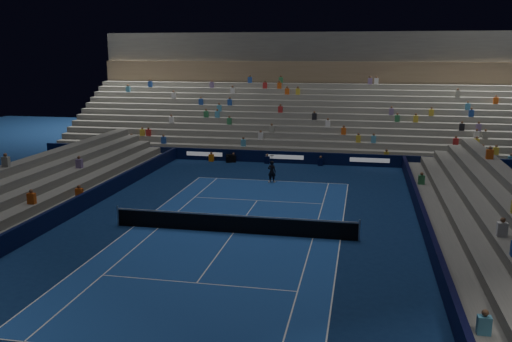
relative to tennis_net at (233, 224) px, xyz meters
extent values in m
plane|color=#0C214C|center=(0.00, 0.00, -0.50)|extent=(90.00, 90.00, 0.00)
cube|color=#1A4394|center=(0.00, 0.00, -0.50)|extent=(10.97, 23.77, 0.01)
cube|color=black|center=(0.00, 18.50, 0.00)|extent=(44.00, 0.25, 1.00)
cube|color=black|center=(9.70, 0.00, 0.00)|extent=(0.25, 37.00, 1.00)
cube|color=black|center=(-9.70, 0.00, 0.00)|extent=(0.25, 37.00, 1.00)
cube|color=gray|center=(0.00, 19.50, -0.25)|extent=(44.00, 1.00, 0.50)
cube|color=gray|center=(0.00, 20.50, 0.00)|extent=(44.00, 1.00, 1.00)
cube|color=gray|center=(0.00, 21.50, 0.25)|extent=(44.00, 1.00, 1.50)
cube|color=gray|center=(0.00, 22.50, 0.50)|extent=(44.00, 1.00, 2.00)
cube|color=gray|center=(0.00, 23.50, 0.75)|extent=(44.00, 1.00, 2.50)
cube|color=gray|center=(0.00, 24.50, 1.00)|extent=(44.00, 1.00, 3.00)
cube|color=gray|center=(0.00, 25.50, 1.25)|extent=(44.00, 1.00, 3.50)
cube|color=gray|center=(0.00, 26.50, 1.50)|extent=(44.00, 1.00, 4.00)
cube|color=gray|center=(0.00, 27.50, 1.75)|extent=(44.00, 1.00, 4.50)
cube|color=gray|center=(0.00, 28.50, 2.00)|extent=(44.00, 1.00, 5.00)
cube|color=gray|center=(0.00, 29.50, 2.25)|extent=(44.00, 1.00, 5.50)
cube|color=gray|center=(0.00, 30.50, 2.50)|extent=(44.00, 1.00, 6.00)
cube|color=#7B664C|center=(0.00, 31.60, 6.60)|extent=(44.00, 0.60, 2.20)
cube|color=#4C4C49|center=(0.00, 33.00, 9.20)|extent=(44.00, 2.40, 3.00)
cube|color=slate|center=(10.50, 0.00, -0.25)|extent=(1.00, 37.00, 0.50)
cube|color=slate|center=(11.50, 0.00, 0.00)|extent=(1.00, 37.00, 1.00)
cube|color=slate|center=(12.50, 0.00, 0.25)|extent=(1.00, 37.00, 1.50)
cube|color=slate|center=(-10.50, 0.00, -0.25)|extent=(1.00, 37.00, 0.50)
cube|color=slate|center=(-11.50, 0.00, 0.00)|extent=(1.00, 37.00, 1.00)
cube|color=slate|center=(-12.50, 0.00, 0.25)|extent=(1.00, 37.00, 1.50)
cube|color=slate|center=(-13.50, 0.00, 0.50)|extent=(1.00, 37.00, 2.00)
cylinder|color=#B2B2B7|center=(-6.40, 0.00, 0.05)|extent=(0.10, 0.10, 1.10)
cylinder|color=#B2B2B7|center=(6.40, 0.00, 0.05)|extent=(0.10, 0.10, 1.10)
cube|color=black|center=(0.00, 0.00, -0.05)|extent=(12.80, 0.03, 0.90)
cube|color=white|center=(0.00, 0.00, 0.44)|extent=(12.80, 0.04, 0.08)
imported|color=black|center=(0.09, 11.40, 0.29)|extent=(0.62, 0.45, 1.59)
cube|color=black|center=(-4.71, 17.93, -0.18)|extent=(0.62, 0.70, 0.66)
cylinder|color=black|center=(-4.71, 17.45, 0.02)|extent=(0.24, 0.38, 0.16)
camera|label=1|loc=(6.37, -26.13, 8.68)|focal=38.22mm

